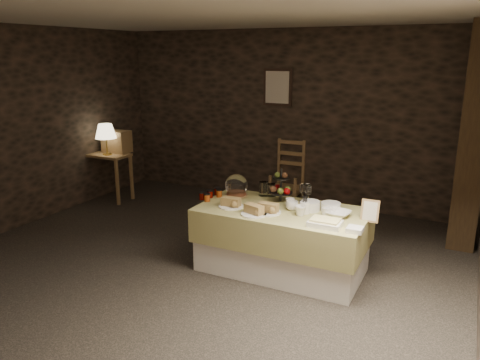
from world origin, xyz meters
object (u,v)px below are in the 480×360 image
at_px(buffet_table, 282,235).
at_px(console_table, 108,162).
at_px(table_lamp, 106,132).
at_px(chair, 288,176).
at_px(fruit_stand, 281,189).
at_px(wine_rack, 117,141).
at_px(timber_column, 474,140).

height_order(buffet_table, console_table, console_table).
relative_size(table_lamp, chair, 0.62).
bearing_deg(table_lamp, buffet_table, -18.20).
relative_size(table_lamp, fruit_stand, 1.30).
bearing_deg(wine_rack, table_lamp, -90.00).
distance_m(buffet_table, timber_column, 2.45).
relative_size(console_table, timber_column, 0.28).
relative_size(wine_rack, chair, 0.55).
distance_m(wine_rack, fruit_stand, 3.37).
bearing_deg(buffet_table, table_lamp, 161.80).
height_order(buffet_table, table_lamp, table_lamp).
relative_size(buffet_table, chair, 2.27).
relative_size(buffet_table, timber_column, 0.66).
height_order(timber_column, fruit_stand, timber_column).
xyz_separation_m(table_lamp, fruit_stand, (3.19, -0.85, -0.27)).
xyz_separation_m(buffet_table, console_table, (-3.36, 1.14, 0.21)).
bearing_deg(timber_column, chair, 164.87).
relative_size(buffet_table, table_lamp, 3.64).
distance_m(chair, fruit_stand, 2.09).
height_order(table_lamp, timber_column, timber_column).
bearing_deg(wine_rack, buffet_table, -21.71).
height_order(console_table, chair, chair).
bearing_deg(table_lamp, chair, 23.40).
distance_m(buffet_table, table_lamp, 3.56).
bearing_deg(table_lamp, fruit_stand, -14.82).
xyz_separation_m(chair, timber_column, (2.45, -0.66, 0.87)).
height_order(chair, fruit_stand, fruit_stand).
distance_m(console_table, wine_rack, 0.35).
xyz_separation_m(table_lamp, chair, (2.55, 1.10, -0.66)).
distance_m(timber_column, fruit_stand, 2.27).
xyz_separation_m(console_table, fruit_stand, (3.24, -0.90, 0.22)).
height_order(chair, timber_column, timber_column).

